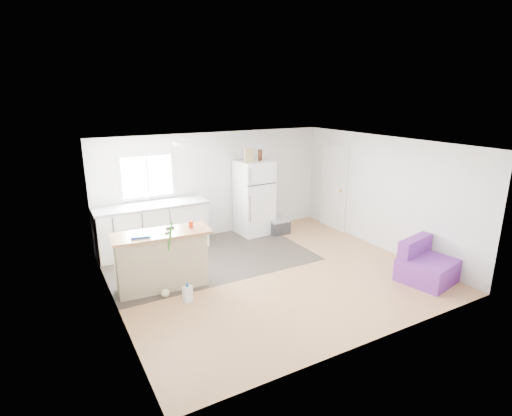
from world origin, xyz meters
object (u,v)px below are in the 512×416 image
(bottle_left, at_px, (260,155))
(mop, at_px, (166,282))
(refrigerator, at_px, (254,197))
(bottle_right, at_px, (261,155))
(blue_tray, at_px, (140,236))
(kitchen_cabinets, at_px, (153,227))
(peninsula, at_px, (161,260))
(cardboard_box, at_px, (249,155))
(red_cup, at_px, (191,224))
(cooler, at_px, (279,226))
(purple_seat, at_px, (425,266))
(cleaner_jug, at_px, (188,294))

(bottle_left, bearing_deg, mop, -146.19)
(refrigerator, height_order, bottle_right, bottle_right)
(blue_tray, bearing_deg, mop, -43.02)
(mop, height_order, blue_tray, mop)
(kitchen_cabinets, bearing_deg, bottle_left, -1.56)
(peninsula, distance_m, cardboard_box, 3.33)
(peninsula, distance_m, red_cup, 0.78)
(refrigerator, relative_size, blue_tray, 5.82)
(bottle_left, bearing_deg, peninsula, -150.49)
(kitchen_cabinets, xyz_separation_m, bottle_left, (2.51, -0.11, 1.35))
(mop, bearing_deg, red_cup, 5.87)
(kitchen_cabinets, distance_m, red_cup, 1.83)
(cooler, xyz_separation_m, purple_seat, (0.96, -3.35, 0.08))
(cleaner_jug, distance_m, bottle_right, 4.01)
(mop, bearing_deg, peninsula, 62.16)
(blue_tray, distance_m, cardboard_box, 3.45)
(peninsula, xyz_separation_m, refrigerator, (2.74, 1.69, 0.37))
(cleaner_jug, height_order, bottle_right, bottle_right)
(cooler, xyz_separation_m, bottle_left, (-0.40, 0.27, 1.68))
(purple_seat, relative_size, blue_tray, 3.41)
(peninsula, distance_m, refrigerator, 3.24)
(cleaner_jug, distance_m, bottle_left, 3.89)
(cleaner_jug, distance_m, cardboard_box, 3.74)
(purple_seat, bearing_deg, refrigerator, 99.60)
(blue_tray, height_order, cardboard_box, cardboard_box)
(cooler, relative_size, purple_seat, 0.48)
(cooler, xyz_separation_m, blue_tray, (-3.55, -1.38, 0.83))
(purple_seat, xyz_separation_m, bottle_left, (-1.35, 3.62, 1.61))
(purple_seat, height_order, cardboard_box, cardboard_box)
(peninsula, height_order, red_cup, red_cup)
(purple_seat, bearing_deg, bottle_left, 98.84)
(peninsula, xyz_separation_m, cardboard_box, (2.56, 1.62, 1.39))
(kitchen_cabinets, height_order, cleaner_jug, kitchen_cabinets)
(cooler, bearing_deg, bottle_right, 131.99)
(refrigerator, relative_size, bottle_left, 6.99)
(refrigerator, height_order, cardboard_box, cardboard_box)
(kitchen_cabinets, xyz_separation_m, refrigerator, (2.42, -0.02, 0.35))
(kitchen_cabinets, xyz_separation_m, cleaner_jug, (-0.12, -2.40, -0.39))
(cooler, height_order, bottle_left, bottle_left)
(peninsula, bearing_deg, cooler, 27.10)
(peninsula, bearing_deg, blue_tray, -167.06)
(cardboard_box, relative_size, bottle_left, 1.20)
(purple_seat, distance_m, cardboard_box, 4.30)
(cardboard_box, bearing_deg, refrigerator, 21.55)
(refrigerator, xyz_separation_m, bottle_left, (0.09, -0.09, 1.00))
(peninsula, bearing_deg, bottle_right, 34.89)
(purple_seat, distance_m, mop, 4.55)
(kitchen_cabinets, xyz_separation_m, cardboard_box, (2.24, -0.09, 1.37))
(purple_seat, bearing_deg, red_cup, 139.53)
(cardboard_box, height_order, bottle_right, cardboard_box)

